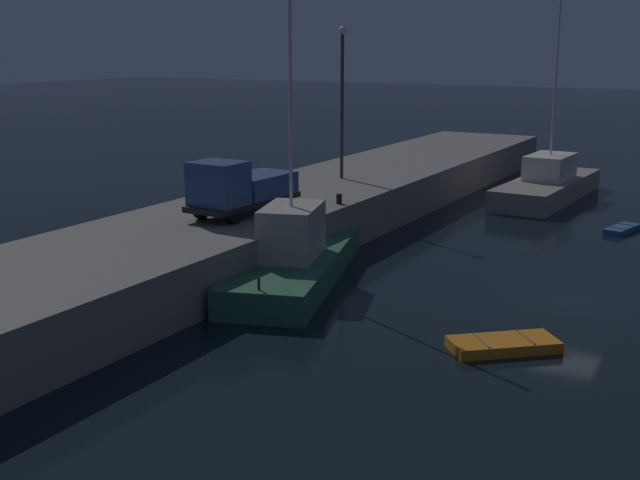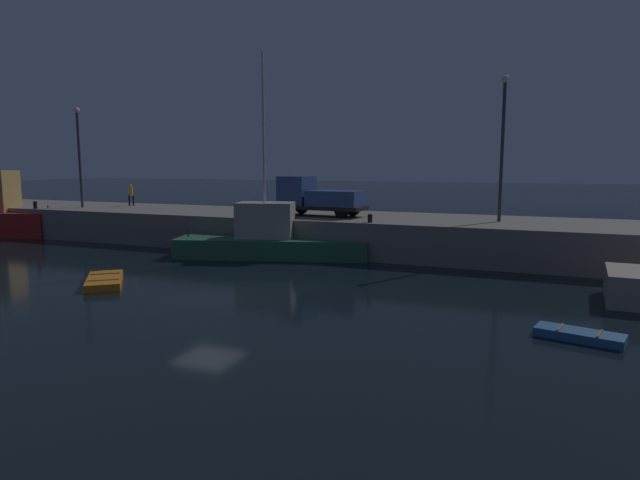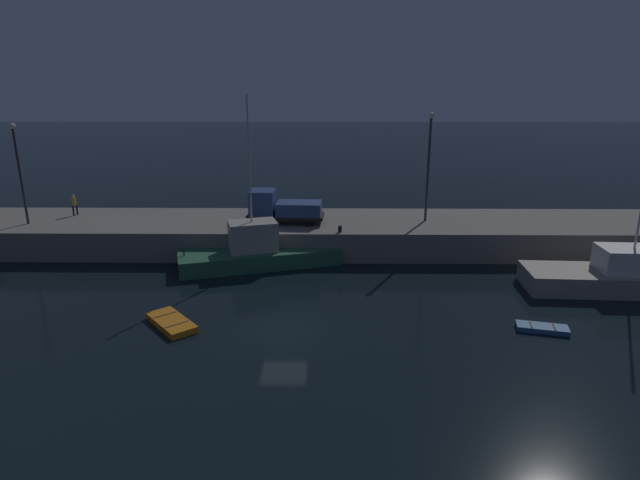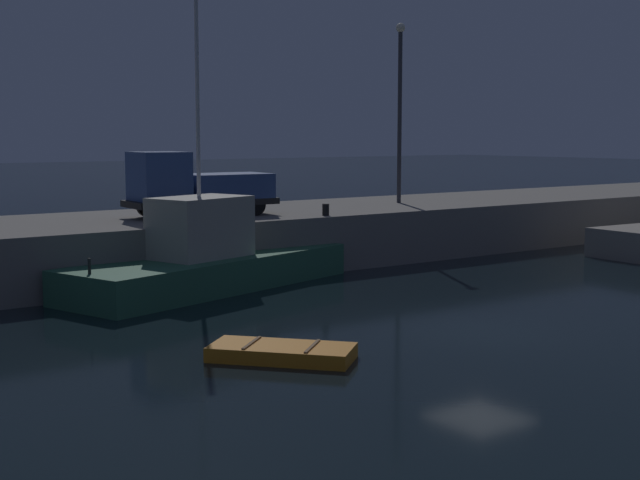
{
  "view_description": "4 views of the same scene",
  "coord_description": "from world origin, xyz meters",
  "views": [
    {
      "loc": [
        -31.85,
        -6.48,
        9.88
      ],
      "look_at": [
        -3.01,
        9.42,
        2.05
      ],
      "focal_mm": 46.75,
      "sensor_mm": 36.0,
      "label": 1
    },
    {
      "loc": [
        12.82,
        -18.64,
        5.63
      ],
      "look_at": [
        1.73,
        8.07,
        1.62
      ],
      "focal_mm": 30.58,
      "sensor_mm": 36.0,
      "label": 2
    },
    {
      "loc": [
        2.3,
        -25.54,
        12.89
      ],
      "look_at": [
        1.87,
        10.0,
        2.2
      ],
      "focal_mm": 29.35,
      "sensor_mm": 36.0,
      "label": 3
    },
    {
      "loc": [
        -18.31,
        -17.39,
        5.53
      ],
      "look_at": [
        1.08,
        9.16,
        1.67
      ],
      "focal_mm": 50.57,
      "sensor_mm": 36.0,
      "label": 4
    }
  ],
  "objects": [
    {
      "name": "bollard_central",
      "position": [
        3.33,
        11.86,
        2.5
      ],
      "size": [
        0.28,
        0.28,
        0.48
      ],
      "primitive_type": "cylinder",
      "color": "black",
      "rests_on": "pier_quay"
    },
    {
      "name": "rowboat_white_mid",
      "position": [
        -6.25,
        0.72,
        0.18
      ],
      "size": [
        3.45,
        3.68,
        0.4
      ],
      "color": "orange",
      "rests_on": "ground"
    },
    {
      "name": "utility_truck",
      "position": [
        -1.21,
        14.54,
        3.5
      ],
      "size": [
        6.11,
        2.56,
        2.6
      ],
      "color": "black",
      "rests_on": "pier_quay"
    },
    {
      "name": "lamp_post_east",
      "position": [
        10.29,
        15.33,
        7.18
      ],
      "size": [
        0.44,
        0.44,
        8.49
      ],
      "color": "#38383D",
      "rests_on": "pier_quay"
    },
    {
      "name": "ground_plane",
      "position": [
        0.0,
        0.0,
        0.0
      ],
      "size": [
        320.0,
        320.0,
        0.0
      ],
      "primitive_type": "plane",
      "color": "black"
    },
    {
      "name": "pier_quay",
      "position": [
        0.0,
        15.37,
        1.13
      ],
      "size": [
        75.58,
        8.3,
        2.26
      ],
      "color": "gray",
      "rests_on": "ground"
    },
    {
      "name": "fishing_trawler_red",
      "position": [
        -2.7,
        10.85,
        1.02
      ],
      "size": [
        12.17,
        6.77,
        12.21
      ],
      "color": "#2D6647",
      "rests_on": "ground"
    }
  ]
}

